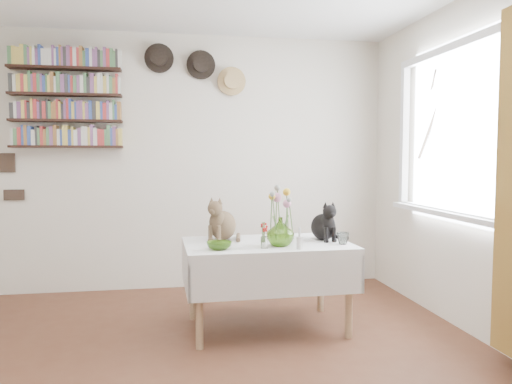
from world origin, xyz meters
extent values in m
cube|color=silver|center=(0.00, 2.27, 1.25)|extent=(4.04, 0.04, 2.54)
cube|color=silver|center=(0.00, -2.27, 1.25)|extent=(4.04, 0.04, 2.54)
cube|color=white|center=(1.97, 0.80, 1.50)|extent=(0.01, 1.40, 1.20)
cube|color=white|center=(1.97, 0.80, 2.13)|extent=(0.06, 1.52, 0.06)
cube|color=white|center=(1.97, 0.80, 0.87)|extent=(0.06, 1.52, 0.06)
cube|color=white|center=(1.97, 1.53, 1.50)|extent=(0.06, 0.06, 1.20)
cube|color=white|center=(1.94, 0.80, 0.87)|extent=(0.12, 1.50, 0.04)
cube|color=white|center=(0.55, 0.92, 0.63)|extent=(1.25, 0.82, 0.05)
cylinder|color=tan|center=(0.02, 0.59, 0.30)|extent=(0.05, 0.05, 0.61)
cylinder|color=tan|center=(1.10, 0.61, 0.30)|extent=(0.05, 0.05, 0.61)
cylinder|color=tan|center=(0.01, 1.22, 0.30)|extent=(0.05, 0.05, 0.61)
cylinder|color=tan|center=(1.08, 1.25, 0.30)|extent=(0.05, 0.05, 0.61)
imported|color=#87BB42|center=(0.62, 0.76, 0.76)|extent=(0.21, 0.21, 0.21)
imported|color=#87BB42|center=(0.17, 0.69, 0.69)|extent=(0.19, 0.19, 0.05)
imported|color=white|center=(1.09, 0.75, 0.70)|extent=(0.10, 0.10, 0.09)
cylinder|color=white|center=(0.72, 0.61, 0.70)|extent=(0.04, 0.04, 0.09)
cylinder|color=white|center=(0.72, 0.61, 0.78)|extent=(0.02, 0.02, 0.07)
cylinder|color=white|center=(0.49, 0.69, 0.70)|extent=(0.05, 0.05, 0.08)
cone|color=white|center=(1.05, 0.96, 0.69)|extent=(0.05, 0.05, 0.06)
sphere|color=beige|center=(1.05, 0.96, 0.73)|extent=(0.03, 0.03, 0.03)
cylinder|color=#4C7233|center=(0.59, 0.77, 0.86)|extent=(0.01, 0.01, 0.30)
sphere|color=pink|center=(0.59, 0.77, 1.01)|extent=(0.07, 0.07, 0.07)
cylinder|color=#4C7233|center=(0.66, 0.74, 0.84)|extent=(0.01, 0.01, 0.26)
sphere|color=pink|center=(0.66, 0.74, 0.97)|extent=(0.06, 0.06, 0.06)
cylinder|color=#4C7233|center=(0.68, 0.79, 0.88)|extent=(0.01, 0.01, 0.34)
sphere|color=gold|center=(0.68, 0.79, 1.05)|extent=(0.06, 0.06, 0.06)
cylinder|color=#4C7233|center=(0.56, 0.80, 0.87)|extent=(0.01, 0.01, 0.31)
sphere|color=gold|center=(0.56, 0.80, 1.02)|extent=(0.05, 0.05, 0.05)
cylinder|color=#4C7233|center=(0.62, 0.81, 0.90)|extent=(0.01, 0.01, 0.37)
sphere|color=#999E93|center=(0.62, 0.81, 1.08)|extent=(0.04, 0.04, 0.04)
cylinder|color=#4C7233|center=(0.57, 0.73, 0.88)|extent=(0.01, 0.01, 0.33)
sphere|color=#999E93|center=(0.57, 0.73, 1.04)|extent=(0.04, 0.04, 0.04)
cylinder|color=#4C7233|center=(0.69, 0.72, 0.86)|extent=(0.01, 0.01, 0.29)
sphere|color=#999E93|center=(0.69, 0.72, 1.00)|extent=(0.04, 0.04, 0.04)
cube|color=black|center=(-1.10, 2.16, 1.40)|extent=(1.00, 0.16, 0.02)
cube|color=black|center=(-1.10, 2.16, 1.64)|extent=(1.00, 0.16, 0.02)
cube|color=black|center=(-1.10, 2.16, 1.88)|extent=(1.00, 0.16, 0.02)
cube|color=black|center=(-1.10, 2.16, 2.12)|extent=(1.00, 0.16, 0.02)
cylinder|color=black|center=(-0.25, 2.21, 2.25)|extent=(0.28, 0.02, 0.28)
cylinder|color=black|center=(-0.25, 2.17, 2.25)|extent=(0.16, 0.08, 0.16)
cylinder|color=black|center=(0.15, 2.21, 2.20)|extent=(0.28, 0.02, 0.28)
cylinder|color=black|center=(0.15, 2.17, 2.20)|extent=(0.16, 0.08, 0.16)
cylinder|color=tan|center=(0.45, 2.21, 2.05)|extent=(0.28, 0.02, 0.28)
cylinder|color=tan|center=(0.45, 2.17, 2.05)|extent=(0.16, 0.08, 0.16)
cube|color=#38281E|center=(-1.65, 2.23, 1.25)|extent=(0.14, 0.02, 0.18)
cube|color=#38281E|center=(-1.60, 2.23, 0.95)|extent=(0.18, 0.02, 0.10)
camera|label=1|loc=(-0.17, -2.73, 1.30)|focal=35.00mm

